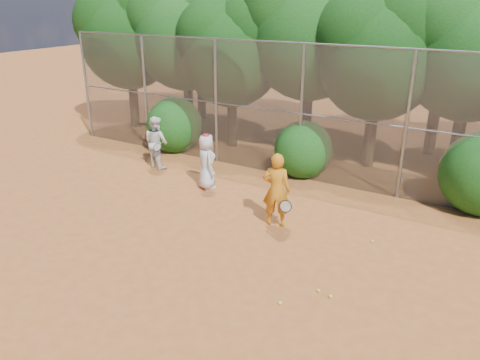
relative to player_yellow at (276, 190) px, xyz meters
The scene contains 20 objects.
ground 2.94m from the player_yellow, 86.72° to the right, with size 80.00×80.00×0.00m, color #9A5122.
fence_back 3.41m from the player_yellow, 89.28° to the left, with size 20.05×0.09×4.03m.
tree_0 11.09m from the player_yellow, 150.50° to the left, with size 4.38×3.81×6.00m.
tree_1 9.47m from the player_yellow, 139.67° to the left, with size 4.64×4.03×6.35m.
tree_2 7.14m from the player_yellow, 130.34° to the left, with size 3.99×3.47×5.47m.
tree_3 7.21m from the player_yellow, 106.35° to the left, with size 4.89×4.26×6.70m.
tree_4 6.19m from the player_yellow, 82.55° to the left, with size 4.19×3.64×5.73m.
tree_5 7.70m from the player_yellow, 62.78° to the left, with size 4.51×3.92×6.17m.
tree_9 11.71m from the player_yellow, 133.99° to the left, with size 4.83×4.20×6.62m.
tree_10 9.47m from the player_yellow, 108.57° to the left, with size 5.15×4.48×7.06m.
tree_11 8.79m from the player_yellow, 74.23° to the left, with size 4.64×4.03×6.35m.
bush_0 6.82m from the player_yellow, 148.96° to the left, with size 2.00×2.00×2.00m, color #114511.
bush_1 3.61m from the player_yellow, 103.45° to the left, with size 1.80×1.80×1.80m, color #114511.
player_yellow is the anchor object (origin of this frame).
player_teen 3.01m from the player_yellow, 158.22° to the left, with size 0.93×0.89×1.63m.
player_white 5.48m from the player_yellow, 161.45° to the left, with size 0.91×0.79×1.68m.
ball_0 3.24m from the player_yellow, 43.93° to the right, with size 0.07×0.07×0.07m, color yellow.
ball_1 3.02m from the player_yellow, 46.75° to the right, with size 0.07×0.07×0.07m, color yellow.
ball_3 3.32m from the player_yellow, 61.65° to the right, with size 0.07×0.07×0.07m, color yellow.
ball_4 2.49m from the player_yellow, ahead, with size 0.07×0.07×0.07m, color yellow.
Camera 1 is at (4.36, -6.48, 5.23)m, focal length 35.00 mm.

